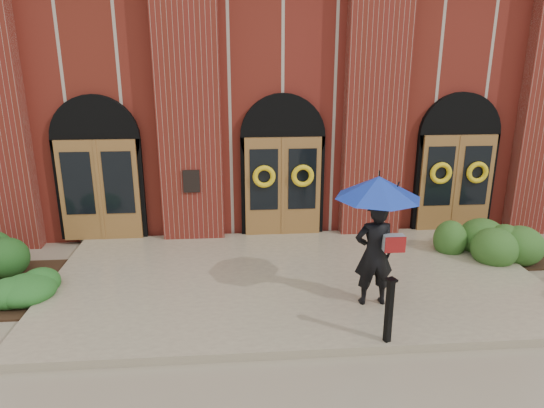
{
  "coord_description": "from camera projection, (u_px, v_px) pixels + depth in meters",
  "views": [
    {
      "loc": [
        -1.23,
        -8.99,
        4.55
      ],
      "look_at": [
        -0.41,
        1.0,
        1.48
      ],
      "focal_mm": 32.0,
      "sensor_mm": 36.0,
      "label": 1
    }
  ],
  "objects": [
    {
      "name": "hedge_front_left",
      "position": [
        34.0,
        290.0,
        9.27
      ],
      "size": [
        1.43,
        1.23,
        0.51
      ],
      "primitive_type": "ellipsoid",
      "color": "#20551D",
      "rests_on": "ground"
    },
    {
      "name": "man_with_umbrella",
      "position": [
        377.0,
        216.0,
        8.52
      ],
      "size": [
        1.54,
        1.54,
        2.42
      ],
      "rotation": [
        0.0,
        0.0,
        3.15
      ],
      "color": "black",
      "rests_on": "landing"
    },
    {
      "name": "hedge_wall_left",
      "position": [
        18.0,
        259.0,
        10.34
      ],
      "size": [
        3.13,
        1.25,
        0.8
      ],
      "primitive_type": "ellipsoid",
      "color": "#1B4416",
      "rests_on": "ground"
    },
    {
      "name": "metal_post",
      "position": [
        389.0,
        309.0,
        7.63
      ],
      "size": [
        0.19,
        0.19,
        1.1
      ],
      "rotation": [
        0.0,
        0.0,
        0.37
      ],
      "color": "black",
      "rests_on": "landing"
    },
    {
      "name": "landing",
      "position": [
        295.0,
        279.0,
        10.12
      ],
      "size": [
        10.0,
        5.3,
        0.15
      ],
      "primitive_type": "cube",
      "color": "tan",
      "rests_on": "ground"
    },
    {
      "name": "church_building",
      "position": [
        266.0,
        86.0,
        17.34
      ],
      "size": [
        16.2,
        12.53,
        7.0
      ],
      "color": "maroon",
      "rests_on": "ground"
    },
    {
      "name": "ground",
      "position": [
        296.0,
        286.0,
        10.0
      ],
      "size": [
        90.0,
        90.0,
        0.0
      ],
      "primitive_type": "plane",
      "color": "gray",
      "rests_on": "ground"
    },
    {
      "name": "hedge_wall_right",
      "position": [
        519.0,
        241.0,
        11.31
      ],
      "size": [
        3.26,
        1.3,
        0.84
      ],
      "primitive_type": "ellipsoid",
      "color": "#2A511C",
      "rests_on": "ground"
    }
  ]
}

